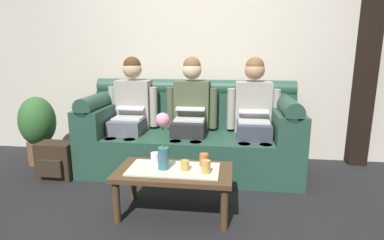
{
  "coord_description": "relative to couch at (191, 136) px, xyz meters",
  "views": [
    {
      "loc": [
        0.44,
        -2.08,
        1.28
      ],
      "look_at": [
        0.05,
        0.91,
        0.61
      ],
      "focal_mm": 28.99,
      "sensor_mm": 36.0,
      "label": 1
    }
  ],
  "objects": [
    {
      "name": "ground_plane",
      "position": [
        0.0,
        -1.17,
        -0.37
      ],
      "size": [
        14.0,
        14.0,
        0.0
      ],
      "primitive_type": "plane",
      "color": "black"
    },
    {
      "name": "back_wall_patterned",
      "position": [
        0.0,
        0.53,
        1.08
      ],
      "size": [
        6.0,
        0.12,
        2.9
      ],
      "primitive_type": "cube",
      "color": "beige",
      "rests_on": "ground_plane"
    },
    {
      "name": "timber_pillar",
      "position": [
        1.88,
        0.41,
        1.08
      ],
      "size": [
        0.2,
        0.2,
        2.9
      ],
      "primitive_type": "cube",
      "color": "black",
      "rests_on": "ground_plane"
    },
    {
      "name": "couch",
      "position": [
        0.0,
        0.0,
        0.0
      ],
      "size": [
        2.26,
        0.88,
        0.96
      ],
      "color": "#234738",
      "rests_on": "ground_plane"
    },
    {
      "name": "person_left",
      "position": [
        -0.67,
        -0.0,
        0.29
      ],
      "size": [
        0.56,
        0.67,
        1.22
      ],
      "color": "#595B66",
      "rests_on": "ground_plane"
    },
    {
      "name": "person_middle",
      "position": [
        0.0,
        -0.0,
        0.29
      ],
      "size": [
        0.56,
        0.67,
        1.22
      ],
      "color": "#232326",
      "rests_on": "ground_plane"
    },
    {
      "name": "person_right",
      "position": [
        0.67,
        -0.0,
        0.29
      ],
      "size": [
        0.56,
        0.67,
        1.22
      ],
      "color": "#383D4C",
      "rests_on": "ground_plane"
    },
    {
      "name": "coffee_table",
      "position": [
        0.0,
        -1.0,
        -0.05
      ],
      "size": [
        0.91,
        0.5,
        0.38
      ],
      "color": "#47331E",
      "rests_on": "ground_plane"
    },
    {
      "name": "flower_vase",
      "position": [
        -0.08,
        -1.01,
        0.25
      ],
      "size": [
        0.11,
        0.11,
        0.45
      ],
      "color": "#336672",
      "rests_on": "coffee_table"
    },
    {
      "name": "cup_near_left",
      "position": [
        0.23,
        -0.9,
        0.06
      ],
      "size": [
        0.07,
        0.07,
        0.1
      ],
      "primitive_type": "cylinder",
      "color": "#B26633",
      "rests_on": "coffee_table"
    },
    {
      "name": "cup_near_right",
      "position": [
        -0.17,
        -0.89,
        0.05
      ],
      "size": [
        0.08,
        0.08,
        0.09
      ],
      "primitive_type": "cylinder",
      "color": "silver",
      "rests_on": "coffee_table"
    },
    {
      "name": "cup_far_center",
      "position": [
        0.09,
        -1.02,
        0.05
      ],
      "size": [
        0.07,
        0.07,
        0.08
      ],
      "primitive_type": "cylinder",
      "color": "gold",
      "rests_on": "coffee_table"
    },
    {
      "name": "cup_far_left",
      "position": [
        0.26,
        -1.06,
        0.06
      ],
      "size": [
        0.06,
        0.06,
        0.1
      ],
      "primitive_type": "cylinder",
      "color": "gold",
      "rests_on": "coffee_table"
    },
    {
      "name": "backpack_left",
      "position": [
        -1.32,
        -0.46,
        -0.19
      ],
      "size": [
        0.36,
        0.27,
        0.38
      ],
      "color": "#2D2319",
      "rests_on": "ground_plane"
    },
    {
      "name": "potted_plant",
      "position": [
        -1.76,
        -0.07,
        0.06
      ],
      "size": [
        0.4,
        0.4,
        0.78
      ],
      "color": "brown",
      "rests_on": "ground_plane"
    }
  ]
}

